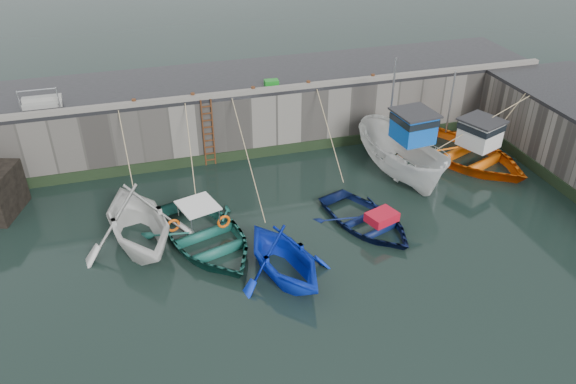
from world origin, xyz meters
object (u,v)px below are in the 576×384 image
object	(u,v)px
boat_far_orange	(466,152)
boat_near_white	(141,243)
ladder	(208,133)
boat_near_navy	(366,225)
bollard_d	(308,84)
bollard_e	(373,77)
bollard_a	(134,102)
boat_near_blue	(207,243)
boat_near_blacktrim	(283,274)
fish_crate	(271,83)
bollard_c	(253,90)
boat_far_white	(402,155)
bollard_b	(193,96)

from	to	relation	value
boat_far_orange	boat_near_white	bearing A→B (deg)	167.18
ladder	boat_near_navy	bearing A→B (deg)	-52.65
boat_near_navy	bollard_d	distance (m)	7.63
bollard_e	bollard_a	bearing A→B (deg)	180.00
bollard_d	boat_near_blue	bearing A→B (deg)	-133.19
boat_near_blacktrim	boat_near_navy	size ratio (longest dim) A/B	0.92
fish_crate	bollard_a	distance (m)	6.24
ladder	boat_far_orange	xyz separation A→B (m)	(11.52, -2.91, -1.17)
fish_crate	bollard_c	distance (m)	1.19
boat_far_white	bollard_d	xyz separation A→B (m)	(-3.21, 3.66, 2.30)
boat_near_blue	bollard_b	xyz separation A→B (m)	(0.66, 6.35, 3.30)
boat_near_blue	bollard_a	xyz separation A→B (m)	(-1.84, 6.35, 3.30)
bollard_c	boat_near_navy	bearing A→B (deg)	-67.90
boat_near_blue	bollard_d	distance (m)	9.32
boat_near_white	boat_far_orange	world-z (taller)	boat_far_orange
boat_near_navy	bollard_d	bearing A→B (deg)	72.59
bollard_d	bollard_e	bearing A→B (deg)	0.00
boat_near_white	boat_near_navy	size ratio (longest dim) A/B	1.13
boat_near_white	bollard_e	xyz separation A→B (m)	(11.52, 5.65, 3.30)
boat_near_white	boat_near_blue	bearing A→B (deg)	-28.33
ladder	boat_near_blacktrim	bearing A→B (deg)	-82.68
boat_near_blue	bollard_b	distance (m)	7.19
boat_near_white	bollard_e	size ratio (longest dim) A/B	18.17
boat_near_white	bollard_a	xyz separation A→B (m)	(0.52, 5.65, 3.30)
boat_near_white	boat_near_blacktrim	distance (m)	5.61
fish_crate	bollard_b	distance (m)	3.76
bollard_b	bollard_d	world-z (taller)	same
boat_near_white	boat_near_blue	distance (m)	2.46
boat_near_blacktrim	bollard_e	size ratio (longest dim) A/B	14.81
boat_far_white	boat_near_white	bearing A→B (deg)	-176.26
bollard_b	bollard_c	size ratio (longest dim) A/B	1.00
boat_near_navy	bollard_b	size ratio (longest dim) A/B	16.08
boat_near_blue	boat_far_white	xyz separation A→B (m)	(9.17, 2.69, 1.00)
boat_near_blue	fish_crate	xyz separation A→B (m)	(4.37, 6.98, 3.29)
ladder	bollard_b	distance (m)	1.81
bollard_d	bollard_e	world-z (taller)	same
boat_near_blue	bollard_e	world-z (taller)	bollard_e
fish_crate	bollard_d	distance (m)	1.71
boat_far_orange	ladder	bearing A→B (deg)	143.90
boat_near_blacktrim	bollard_b	size ratio (longest dim) A/B	14.81
boat_near_white	bollard_a	size ratio (longest dim) A/B	18.17
bollard_e	boat_near_blacktrim	bearing A→B (deg)	-127.96
boat_near_white	boat_near_blue	xyz separation A→B (m)	(2.35, -0.70, 0.00)
boat_near_blue	fish_crate	bearing A→B (deg)	41.24
ladder	bollard_a	distance (m)	3.47
ladder	bollard_e	world-z (taller)	bollard_e
fish_crate	boat_far_white	bearing A→B (deg)	-39.71
bollard_b	bollard_d	distance (m)	5.30
ladder	bollard_c	world-z (taller)	bollard_c
ladder	bollard_a	bearing A→B (deg)	173.62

